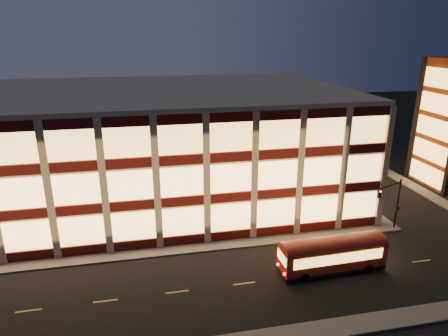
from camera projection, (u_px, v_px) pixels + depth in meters
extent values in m
plane|color=black|center=(191.00, 254.00, 40.47)|extent=(200.00, 200.00, 0.00)
cube|color=#514F4C|center=(161.00, 251.00, 40.79)|extent=(54.00, 2.00, 0.15)
cube|color=#514F4C|center=(327.00, 179.00, 60.65)|extent=(2.00, 30.00, 0.15)
cube|color=#514F4C|center=(392.00, 174.00, 62.78)|extent=(2.00, 30.00, 0.15)
cube|color=tan|center=(151.00, 145.00, 53.37)|extent=(50.00, 30.00, 14.00)
cube|color=tan|center=(148.00, 90.00, 51.02)|extent=(50.40, 30.40, 0.50)
cube|color=#470C0A|center=(160.00, 242.00, 41.42)|extent=(50.10, 0.25, 1.00)
cube|color=#FFB86B|center=(159.00, 224.00, 40.76)|extent=(49.00, 0.20, 3.00)
cube|color=#470C0A|center=(322.00, 176.00, 60.29)|extent=(0.25, 30.10, 1.00)
cube|color=#FFB86B|center=(323.00, 163.00, 59.61)|extent=(0.20, 29.00, 3.00)
cube|color=#470C0A|center=(158.00, 203.00, 40.00)|extent=(50.10, 0.25, 1.00)
cube|color=#FFB86B|center=(157.00, 184.00, 39.33)|extent=(49.00, 0.20, 3.00)
cube|color=#470C0A|center=(324.00, 148.00, 58.87)|extent=(0.25, 30.10, 1.00)
cube|color=#FFB86B|center=(325.00, 134.00, 58.19)|extent=(0.20, 29.00, 3.00)
cube|color=#470C0A|center=(155.00, 162.00, 38.57)|extent=(50.10, 0.25, 1.00)
cube|color=#FFB86B|center=(154.00, 141.00, 37.91)|extent=(49.00, 0.20, 3.00)
cube|color=#470C0A|center=(327.00, 119.00, 57.45)|extent=(0.25, 30.10, 1.00)
cube|color=#FFB86B|center=(328.00, 104.00, 56.76)|extent=(0.20, 29.00, 3.00)
cube|color=black|center=(416.00, 119.00, 59.36)|extent=(0.60, 0.60, 18.00)
cube|color=#FFC359|center=(426.00, 174.00, 57.97)|extent=(0.16, 6.60, 2.60)
cube|color=#FFC359|center=(430.00, 151.00, 56.87)|extent=(0.16, 6.60, 2.60)
cube|color=#FFC359|center=(434.00, 128.00, 55.77)|extent=(0.16, 6.60, 2.60)
cube|color=#FFC359|center=(438.00, 104.00, 54.67)|extent=(0.16, 6.60, 2.60)
cube|color=#FFC359|center=(442.00, 78.00, 53.57)|extent=(0.16, 6.60, 2.60)
cylinder|color=black|center=(397.00, 204.00, 44.80)|extent=(0.18, 0.18, 6.00)
cylinder|color=black|center=(391.00, 185.00, 42.89)|extent=(3.56, 1.63, 0.14)
cube|color=black|center=(379.00, 193.00, 42.02)|extent=(0.32, 0.32, 0.95)
sphere|color=#FF0C05|center=(381.00, 191.00, 41.76)|extent=(0.20, 0.20, 0.20)
cube|color=black|center=(398.00, 208.00, 44.74)|extent=(0.25, 0.18, 0.28)
cube|color=#9A1B08|center=(332.00, 255.00, 37.12)|extent=(10.07, 2.83, 2.30)
cube|color=black|center=(331.00, 267.00, 37.56)|extent=(10.07, 2.83, 0.35)
cylinder|color=black|center=(305.00, 277.00, 35.80)|extent=(0.91, 0.33, 0.90)
cylinder|color=black|center=(295.00, 264.00, 37.82)|extent=(0.91, 0.33, 0.90)
cylinder|color=black|center=(368.00, 268.00, 37.23)|extent=(0.91, 0.33, 0.90)
cylinder|color=black|center=(355.00, 256.00, 39.26)|extent=(0.91, 0.33, 0.90)
cube|color=#FFC359|center=(339.00, 259.00, 35.85)|extent=(8.79, 0.35, 1.00)
cube|color=#FFC359|center=(326.00, 245.00, 38.20)|extent=(8.79, 0.35, 1.00)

